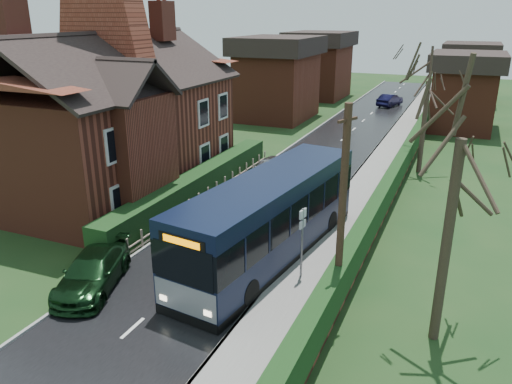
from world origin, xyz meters
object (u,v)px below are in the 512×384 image
at_px(bus, 270,219).
at_px(car_silver, 270,169).
at_px(bus_stop_sign, 302,233).
at_px(brick_house, 114,115).
at_px(car_green, 93,272).
at_px(telegraph_pole, 342,214).

distance_m(bus, car_silver, 10.08).
xyz_separation_m(bus, bus_stop_sign, (1.81, -1.31, 0.21)).
relative_size(brick_house, bus_stop_sign, 4.99).
bearing_deg(car_green, bus_stop_sign, 8.58).
bearing_deg(brick_house, car_silver, 34.88).
distance_m(bus_stop_sign, telegraph_pole, 2.95).
height_order(brick_house, bus, brick_house).
xyz_separation_m(brick_house, car_green, (5.83, -9.18, -3.73)).
bearing_deg(brick_house, bus, -21.40).
relative_size(bus, bus_stop_sign, 3.98).
xyz_separation_m(bus_stop_sign, telegraph_pole, (1.80, -1.61, 1.69)).
bearing_deg(brick_house, telegraph_pole, -26.39).
height_order(brick_house, telegraph_pole, brick_house).
bearing_deg(bus, bus_stop_sign, -28.71).
height_order(car_silver, telegraph_pole, telegraph_pole).
distance_m(car_green, bus_stop_sign, 7.88).
bearing_deg(brick_house, bus_stop_sign, -23.73).
distance_m(brick_house, bus_stop_sign, 14.12).
height_order(car_silver, bus_stop_sign, bus_stop_sign).
bearing_deg(bus, telegraph_pole, -31.72).
bearing_deg(bus_stop_sign, telegraph_pole, -30.89).
xyz_separation_m(car_silver, bus_stop_sign, (5.50, -10.64, 1.20)).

